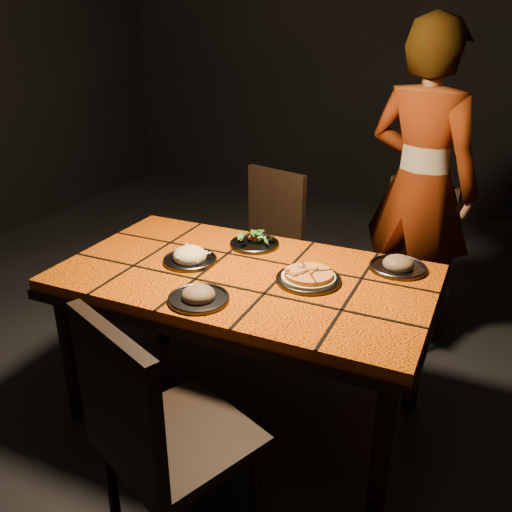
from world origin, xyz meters
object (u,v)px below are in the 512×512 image
at_px(chair_near, 154,431).
at_px(plate_pizza, 308,278).
at_px(dining_table, 245,288).
at_px(chair_far_left, 265,237).
at_px(plate_pasta, 190,258).
at_px(chair_far_right, 409,252).
at_px(diner, 420,186).

relative_size(chair_near, plate_pizza, 3.07).
bearing_deg(plate_pizza, dining_table, -173.86).
xyz_separation_m(chair_near, plate_pizza, (0.20, 0.86, 0.20)).
relative_size(dining_table, chair_far_left, 1.74).
bearing_deg(chair_far_left, plate_pasta, -71.92).
relative_size(chair_far_left, plate_pizza, 2.91).
distance_m(chair_far_right, diner, 0.38).
height_order(chair_far_left, chair_far_right, chair_far_left).
distance_m(diner, plate_pizza, 1.14).
xyz_separation_m(diner, plate_pasta, (-0.82, -1.14, -0.13)).
relative_size(chair_far_left, plate_pasta, 3.83).
bearing_deg(diner, plate_pizza, 96.18).
height_order(chair_near, chair_far_right, chair_near).
bearing_deg(dining_table, plate_pizza, 6.14).
bearing_deg(diner, chair_near, 96.28).
distance_m(dining_table, plate_pizza, 0.30).
bearing_deg(plate_pasta, chair_far_right, 53.06).
distance_m(chair_near, chair_far_right, 1.95).
xyz_separation_m(chair_far_right, plate_pizza, (-0.26, -1.04, 0.24)).
height_order(chair_near, plate_pizza, chair_near).
xyz_separation_m(chair_far_left, plate_pasta, (0.03, -0.92, 0.24)).
bearing_deg(chair_far_right, plate_pasta, -109.28).
bearing_deg(chair_near, diner, -80.24).
bearing_deg(dining_table, chair_near, -84.42).
xyz_separation_m(chair_far_right, plate_pasta, (-0.81, -1.08, 0.24)).
distance_m(chair_far_right, plate_pasta, 1.37).
distance_m(chair_near, plate_pasta, 0.92).
distance_m(diner, plate_pasta, 1.41).
relative_size(chair_far_right, plate_pasta, 3.78).
xyz_separation_m(chair_near, diner, (0.47, 1.96, 0.34)).
distance_m(chair_near, plate_pizza, 0.90).
distance_m(chair_far_left, plate_pasta, 0.95).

